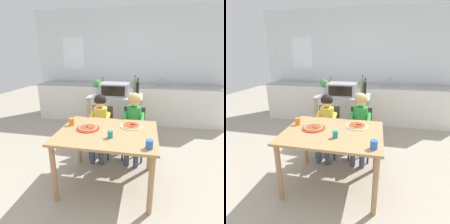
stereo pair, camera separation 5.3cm
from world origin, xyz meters
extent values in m
plane|color=#A89E8C|center=(0.00, 1.12, 0.00)|extent=(11.21, 11.21, 0.00)
cube|color=silver|center=(0.00, 2.86, 1.35)|extent=(5.01, 0.12, 2.70)
cube|color=white|center=(-1.50, 2.80, 1.65)|extent=(0.56, 0.01, 0.80)
cube|color=silver|center=(0.00, 2.45, 0.44)|extent=(4.51, 0.60, 0.88)
cube|color=#9E9EA3|center=(0.00, 2.45, 0.89)|extent=(4.51, 0.60, 0.03)
cube|color=gray|center=(0.79, 2.45, 0.91)|extent=(0.40, 0.33, 0.02)
cylinder|color=#B7BABF|center=(0.79, 2.57, 1.01)|extent=(0.02, 0.02, 0.20)
cube|color=#B7BABF|center=(-0.12, 1.38, 0.87)|extent=(1.01, 0.63, 0.02)
cube|color=tan|center=(-0.12, 1.38, 0.31)|extent=(0.93, 0.58, 0.02)
cube|color=tan|center=(-0.59, 1.10, 0.43)|extent=(0.05, 0.05, 0.86)
cube|color=tan|center=(0.34, 1.10, 0.43)|extent=(0.05, 0.05, 0.86)
cube|color=tan|center=(-0.59, 1.65, 0.43)|extent=(0.05, 0.05, 0.86)
cube|color=tan|center=(0.34, 1.65, 0.43)|extent=(0.05, 0.05, 0.86)
cube|color=#999BA0|center=(-0.15, 1.38, 1.00)|extent=(0.53, 0.39, 0.23)
cube|color=black|center=(-0.15, 1.18, 1.00)|extent=(0.43, 0.01, 0.18)
cylinder|color=black|center=(0.04, 1.18, 0.93)|extent=(0.02, 0.01, 0.02)
cylinder|color=olive|center=(-0.43, 1.63, 1.00)|extent=(0.06, 0.06, 0.24)
cylinder|color=olive|center=(-0.43, 1.63, 1.15)|extent=(0.03, 0.03, 0.05)
cylinder|color=black|center=(-0.43, 1.63, 1.18)|extent=(0.03, 0.03, 0.01)
cylinder|color=black|center=(0.28, 1.40, 1.01)|extent=(0.06, 0.06, 0.25)
cylinder|color=black|center=(0.28, 1.40, 1.17)|extent=(0.02, 0.02, 0.07)
cylinder|color=black|center=(0.28, 1.40, 1.21)|extent=(0.03, 0.03, 0.01)
cylinder|color=olive|center=(0.22, 1.48, 1.03)|extent=(0.06, 0.06, 0.29)
cylinder|color=olive|center=(0.22, 1.48, 1.21)|extent=(0.03, 0.03, 0.07)
cylinder|color=black|center=(0.22, 1.48, 1.25)|extent=(0.03, 0.03, 0.01)
cylinder|color=beige|center=(-0.53, 1.51, 0.94)|extent=(0.14, 0.14, 0.12)
sphere|color=#428942|center=(-0.53, 1.51, 1.07)|extent=(0.17, 0.17, 0.17)
cube|color=#AD7F51|center=(0.00, 0.00, 0.73)|extent=(1.18, 0.91, 0.03)
cylinder|color=#AD7F51|center=(-0.53, -0.39, 0.36)|extent=(0.06, 0.06, 0.71)
cylinder|color=#AD7F51|center=(0.53, -0.39, 0.36)|extent=(0.06, 0.06, 0.71)
cylinder|color=#AD7F51|center=(-0.53, 0.39, 0.36)|extent=(0.06, 0.06, 0.71)
cylinder|color=#AD7F51|center=(0.53, 0.39, 0.36)|extent=(0.06, 0.06, 0.71)
cube|color=#333338|center=(-0.25, 0.67, 0.44)|extent=(0.36, 0.36, 0.04)
cube|color=#333338|center=(-0.25, 0.83, 0.63)|extent=(0.34, 0.03, 0.38)
cylinder|color=#333338|center=(-0.10, 0.52, 0.22)|extent=(0.03, 0.03, 0.42)
cylinder|color=#333338|center=(-0.40, 0.52, 0.22)|extent=(0.03, 0.03, 0.42)
cylinder|color=#333338|center=(-0.10, 0.82, 0.22)|extent=(0.03, 0.03, 0.42)
cylinder|color=#333338|center=(-0.40, 0.82, 0.22)|extent=(0.03, 0.03, 0.42)
cube|color=#333338|center=(0.27, 0.69, 0.44)|extent=(0.36, 0.36, 0.04)
cube|color=#333338|center=(0.27, 0.85, 0.63)|extent=(0.34, 0.03, 0.38)
cylinder|color=#333338|center=(0.42, 0.54, 0.22)|extent=(0.03, 0.03, 0.42)
cylinder|color=#333338|center=(0.12, 0.54, 0.22)|extent=(0.03, 0.03, 0.42)
cylinder|color=#333338|center=(0.42, 0.84, 0.22)|extent=(0.03, 0.03, 0.42)
cylinder|color=#333338|center=(0.12, 0.84, 0.22)|extent=(0.03, 0.03, 0.42)
cube|color=#424C6B|center=(-0.18, 0.53, 0.48)|extent=(0.10, 0.30, 0.10)
cylinder|color=#424C6B|center=(-0.18, 0.40, 0.24)|extent=(0.08, 0.08, 0.44)
cube|color=#424C6B|center=(-0.32, 0.53, 0.48)|extent=(0.10, 0.30, 0.10)
cylinder|color=#424C6B|center=(-0.32, 0.40, 0.24)|extent=(0.08, 0.08, 0.44)
cylinder|color=yellow|center=(-0.12, 0.57, 0.69)|extent=(0.06, 0.26, 0.15)
cylinder|color=yellow|center=(-0.38, 0.57, 0.69)|extent=(0.06, 0.26, 0.15)
cylinder|color=yellow|center=(-0.25, 0.67, 0.66)|extent=(0.22, 0.22, 0.36)
sphere|color=beige|center=(-0.25, 0.67, 0.94)|extent=(0.18, 0.18, 0.18)
sphere|color=black|center=(-0.25, 0.67, 0.95)|extent=(0.19, 0.19, 0.19)
cube|color=#424C6B|center=(0.34, 0.55, 0.48)|extent=(0.10, 0.30, 0.10)
cylinder|color=#424C6B|center=(0.34, 0.42, 0.24)|extent=(0.08, 0.08, 0.44)
cube|color=#424C6B|center=(0.20, 0.55, 0.48)|extent=(0.10, 0.30, 0.10)
cylinder|color=#424C6B|center=(0.20, 0.42, 0.24)|extent=(0.08, 0.08, 0.44)
cylinder|color=green|center=(0.40, 0.59, 0.71)|extent=(0.06, 0.26, 0.15)
cylinder|color=green|center=(0.14, 0.59, 0.71)|extent=(0.06, 0.26, 0.15)
cylinder|color=green|center=(0.27, 0.69, 0.68)|extent=(0.22, 0.22, 0.39)
sphere|color=beige|center=(0.27, 0.69, 0.97)|extent=(0.18, 0.18, 0.18)
sphere|color=tan|center=(0.27, 0.69, 0.99)|extent=(0.19, 0.19, 0.19)
cylinder|color=red|center=(-0.25, 0.03, 0.75)|extent=(0.28, 0.28, 0.01)
cylinder|color=tan|center=(-0.25, 0.03, 0.76)|extent=(0.23, 0.23, 0.01)
cylinder|color=#B23D23|center=(-0.25, 0.03, 0.77)|extent=(0.20, 0.20, 0.00)
cylinder|color=#563319|center=(-0.20, -0.02, 0.77)|extent=(0.03, 0.03, 0.01)
cylinder|color=maroon|center=(-0.26, 0.05, 0.77)|extent=(0.02, 0.02, 0.01)
cylinder|color=#386628|center=(-0.21, -0.04, 0.77)|extent=(0.03, 0.03, 0.01)
cylinder|color=#DBC666|center=(-0.25, 0.03, 0.77)|extent=(0.02, 0.02, 0.01)
cylinder|color=#386628|center=(-0.24, 0.01, 0.77)|extent=(0.03, 0.03, 0.01)
cylinder|color=#386628|center=(-0.26, 0.02, 0.77)|extent=(0.03, 0.03, 0.01)
cylinder|color=beige|center=(0.27, 0.20, 0.75)|extent=(0.28, 0.28, 0.01)
cylinder|color=tan|center=(0.27, 0.20, 0.76)|extent=(0.24, 0.24, 0.01)
cylinder|color=#B23D23|center=(0.27, 0.20, 0.77)|extent=(0.20, 0.20, 0.00)
cylinder|color=#563319|center=(0.31, 0.20, 0.77)|extent=(0.03, 0.03, 0.01)
cylinder|color=maroon|center=(0.27, 0.13, 0.77)|extent=(0.04, 0.04, 0.01)
cylinder|color=#563319|center=(0.30, 0.20, 0.77)|extent=(0.02, 0.02, 0.01)
cylinder|color=maroon|center=(0.27, 0.21, 0.77)|extent=(0.03, 0.03, 0.01)
cylinder|color=#563319|center=(0.27, 0.21, 0.77)|extent=(0.03, 0.03, 0.01)
cylinder|color=#563319|center=(0.28, 0.14, 0.77)|extent=(0.02, 0.02, 0.01)
cylinder|color=teal|center=(0.07, -0.16, 0.79)|extent=(0.06, 0.06, 0.08)
cylinder|color=blue|center=(0.49, -0.33, 0.79)|extent=(0.08, 0.08, 0.09)
cylinder|color=orange|center=(-0.50, 0.11, 0.79)|extent=(0.07, 0.07, 0.09)
camera|label=1|loc=(0.42, -1.97, 1.64)|focal=29.13mm
camera|label=2|loc=(0.48, -1.96, 1.64)|focal=29.13mm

